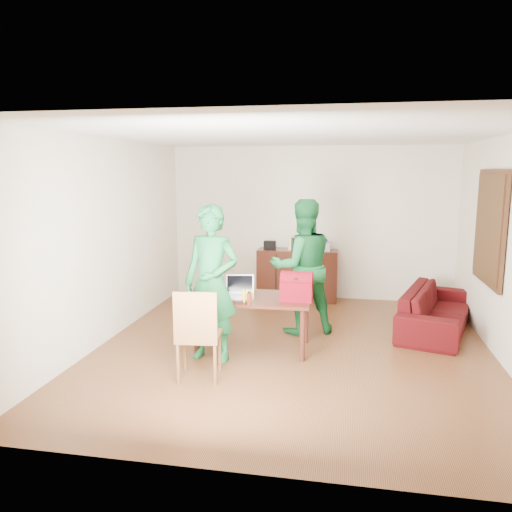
% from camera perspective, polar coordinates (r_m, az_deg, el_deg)
% --- Properties ---
extents(room, '(5.20, 5.70, 2.90)m').
position_cam_1_polar(room, '(6.37, 4.56, 0.99)').
color(room, '#452211').
rests_on(room, ground).
extents(table, '(1.49, 0.86, 0.69)m').
position_cam_1_polar(table, '(6.38, -0.33, -5.39)').
color(table, black).
rests_on(table, ground).
extents(chair, '(0.52, 0.50, 1.03)m').
position_cam_1_polar(chair, '(5.63, -6.52, -10.84)').
color(chair, brown).
rests_on(chair, ground).
extents(person_near, '(0.76, 0.58, 1.89)m').
position_cam_1_polar(person_near, '(5.98, -5.12, -3.13)').
color(person_near, '#16632E').
rests_on(person_near, ground).
extents(person_far, '(1.12, 1.01, 1.89)m').
position_cam_1_polar(person_far, '(7.01, 5.32, -1.23)').
color(person_far, '#155F2A').
rests_on(person_far, ground).
extents(laptop, '(0.40, 0.31, 0.26)m').
position_cam_1_polar(laptop, '(6.35, -1.91, -4.27)').
color(laptop, white).
rests_on(laptop, table).
extents(bananas, '(0.21, 0.17, 0.07)m').
position_cam_1_polar(bananas, '(6.05, -0.99, -5.10)').
color(bananas, gold).
rests_on(bananas, table).
extents(bottle, '(0.06, 0.06, 0.16)m').
position_cam_1_polar(bottle, '(5.96, -0.79, -4.84)').
color(bottle, '#591F14').
rests_on(bottle, table).
extents(red_bag, '(0.39, 0.23, 0.29)m').
position_cam_1_polar(red_bag, '(6.16, 4.66, -3.80)').
color(red_bag, maroon).
rests_on(red_bag, table).
extents(sofa, '(1.36, 2.20, 0.60)m').
position_cam_1_polar(sofa, '(7.67, 19.94, -5.77)').
color(sofa, '#3B070B').
rests_on(sofa, ground).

